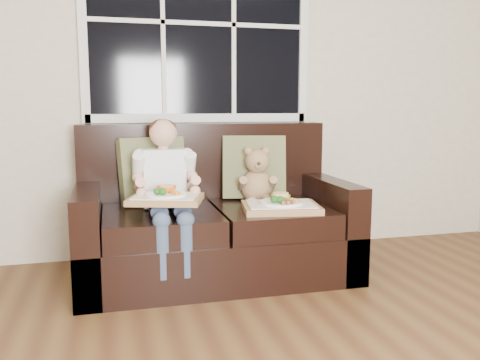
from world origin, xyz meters
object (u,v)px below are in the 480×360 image
object	(u,v)px
child	(166,180)
tray_left	(166,197)
teddy_bear	(257,179)
loveseat	(213,226)
tray_right	(281,206)

from	to	relation	value
child	tray_left	size ratio (longest dim) A/B	1.81
teddy_bear	tray_left	world-z (taller)	teddy_bear
loveseat	tray_right	size ratio (longest dim) A/B	3.37
tray_left	tray_right	distance (m)	0.71
child	teddy_bear	xyz separation A→B (m)	(0.62, 0.15, -0.04)
loveseat	tray_left	bearing A→B (deg)	-134.92
loveseat	tray_right	distance (m)	0.50
loveseat	teddy_bear	world-z (taller)	loveseat
teddy_bear	tray_right	world-z (taller)	teddy_bear
tray_left	loveseat	bearing A→B (deg)	62.39
child	tray_left	xyz separation A→B (m)	(-0.02, -0.22, -0.07)
child	tray_right	xyz separation A→B (m)	(0.68, -0.17, -0.16)
teddy_bear	tray_left	bearing A→B (deg)	-141.20
child	tray_right	size ratio (longest dim) A/B	1.69
loveseat	teddy_bear	xyz separation A→B (m)	(0.31, 0.03, 0.29)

